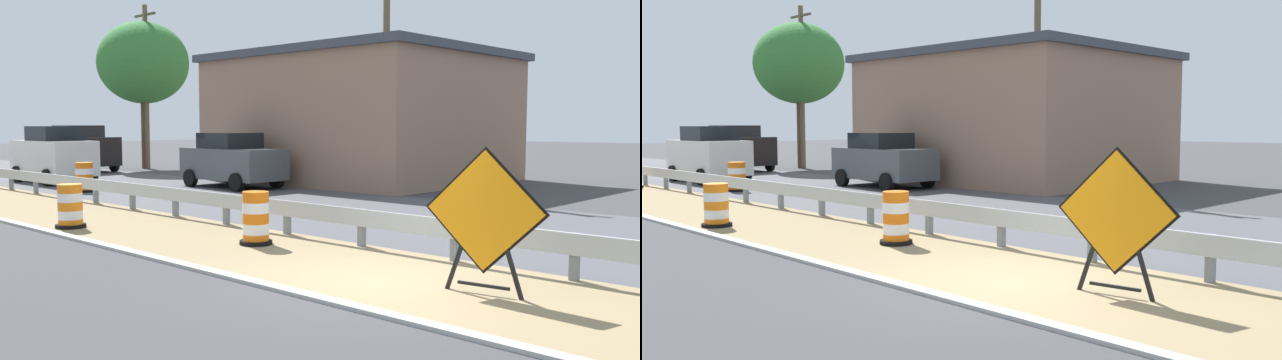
{
  "view_description": "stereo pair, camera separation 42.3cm",
  "coord_description": "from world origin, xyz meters",
  "views": [
    {
      "loc": [
        -7.4,
        -5.73,
        2.26
      ],
      "look_at": [
        2.56,
        3.66,
        1.12
      ],
      "focal_mm": 37.17,
      "sensor_mm": 36.0,
      "label": 1
    },
    {
      "loc": [
        -7.1,
        -6.03,
        2.26
      ],
      "look_at": [
        2.56,
        3.66,
        1.12
      ],
      "focal_mm": 37.17,
      "sensor_mm": 36.0,
      "label": 2
    }
  ],
  "objects": [
    {
      "name": "curb_near_edge",
      "position": [
        -1.3,
        0.0,
        0.0
      ],
      "size": [
        0.2,
        120.0,
        0.11
      ],
      "primitive_type": "cube",
      "color": "#ADADA8",
      "rests_on": "ground"
    },
    {
      "name": "car_trailing_near_lane",
      "position": [
        7.87,
        13.04,
        0.99
      ],
      "size": [
        2.1,
        4.11,
        1.98
      ],
      "rotation": [
        0.0,
        0.0,
        -1.59
      ],
      "color": "#4C5156",
      "rests_on": "ground"
    },
    {
      "name": "traffic_barrel_mid",
      "position": [
        3.35,
        15.36,
        0.45
      ],
      "size": [
        0.73,
        0.73,
        1.0
      ],
      "color": "orange",
      "rests_on": "ground"
    },
    {
      "name": "utility_pole_mid",
      "position": [
        11.35,
        24.17,
        4.33
      ],
      "size": [
        0.24,
        1.8,
        8.34
      ],
      "color": "brown",
      "rests_on": "ground"
    },
    {
      "name": "utility_pole_near",
      "position": [
        11.35,
        8.74,
        4.75
      ],
      "size": [
        0.24,
        1.8,
        9.18
      ],
      "color": "brown",
      "rests_on": "ground"
    },
    {
      "name": "far_lane_asphalt",
      "position": [
        5.93,
        0.0,
        0.0
      ],
      "size": [
        7.43,
        120.0,
        0.0
      ],
      "primitive_type": "cube",
      "color": "#4C4C51",
      "rests_on": "ground"
    },
    {
      "name": "roadside_shop_near",
      "position": [
        13.84,
        11.93,
        2.59
      ],
      "size": [
        9.25,
        10.66,
        5.16
      ],
      "color": "#93705B",
      "rests_on": "ground"
    },
    {
      "name": "median_dirt_strip",
      "position": [
        0.51,
        0.0,
        0.0
      ],
      "size": [
        3.41,
        120.0,
        0.01
      ],
      "primitive_type": "cube",
      "color": "#8E7A56",
      "rests_on": "ground"
    },
    {
      "name": "ground_plane",
      "position": [
        0.0,
        0.0,
        0.0
      ],
      "size": [
        160.0,
        160.0,
        0.0
      ],
      "primitive_type": "plane",
      "color": "#3D3D3F"
    },
    {
      "name": "traffic_barrel_close",
      "position": [
        -0.65,
        8.2,
        0.43
      ],
      "size": [
        0.66,
        0.66,
        0.97
      ],
      "color": "orange",
      "rests_on": "ground"
    },
    {
      "name": "car_distant_a",
      "position": [
        8.12,
        25.03,
        1.12
      ],
      "size": [
        2.21,
        4.39,
        2.25
      ],
      "rotation": [
        0.0,
        0.0,
        -1.54
      ],
      "color": "black",
      "rests_on": "ground"
    },
    {
      "name": "traffic_barrel_nearest",
      "position": [
        0.81,
        3.68,
        0.45
      ],
      "size": [
        0.63,
        0.63,
        1.01
      ],
      "color": "orange",
      "rests_on": "ground"
    },
    {
      "name": "warning_sign_diamond",
      "position": [
        0.42,
        -1.35,
        1.06
      ],
      "size": [
        0.29,
        1.68,
        1.99
      ],
      "rotation": [
        0.0,
        0.0,
        3.29
      ],
      "color": "black",
      "rests_on": "ground"
    },
    {
      "name": "guardrail_median",
      "position": [
        1.98,
        0.09,
        0.52
      ],
      "size": [
        0.18,
        50.21,
        0.71
      ],
      "color": "#ADB2B7",
      "rests_on": "ground"
    },
    {
      "name": "car_lead_near_lane",
      "position": [
        4.31,
        19.67,
        1.1
      ],
      "size": [
        2.0,
        4.02,
        2.22
      ],
      "rotation": [
        0.0,
        0.0,
        1.58
      ],
      "color": "silver",
      "rests_on": "ground"
    },
    {
      "name": "tree_roadside",
      "position": [
        11.46,
        24.6,
        5.45
      ],
      "size": [
        4.66,
        4.66,
        7.57
      ],
      "color": "brown",
      "rests_on": "ground"
    }
  ]
}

